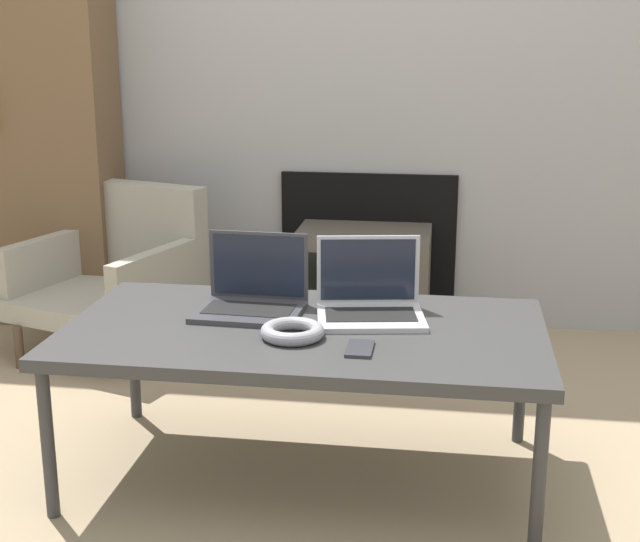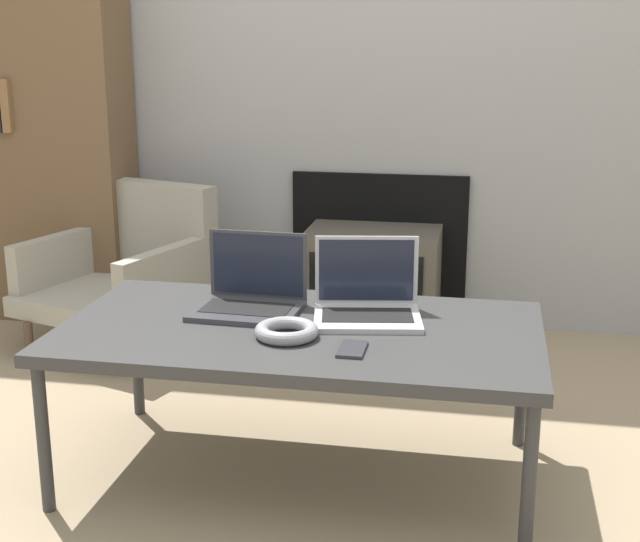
# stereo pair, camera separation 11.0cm
# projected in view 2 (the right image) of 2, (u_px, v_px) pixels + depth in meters

# --- Properties ---
(ground_plane) EXTENTS (14.00, 14.00, 0.00)m
(ground_plane) POSITION_uv_depth(u_px,v_px,m) (287.00, 505.00, 2.47)
(ground_plane) COLOR #998466
(wall_back) EXTENTS (7.00, 0.08, 2.60)m
(wall_back) POSITION_uv_depth(u_px,v_px,m) (375.00, 27.00, 3.74)
(wall_back) COLOR #999999
(wall_back) RESTS_ON ground_plane
(table) EXTENTS (1.35, 0.73, 0.46)m
(table) POSITION_uv_depth(u_px,v_px,m) (300.00, 337.00, 2.53)
(table) COLOR #333333
(table) RESTS_ON ground_plane
(laptop_left) EXTENTS (0.32, 0.26, 0.22)m
(laptop_left) POSITION_uv_depth(u_px,v_px,m) (251.00, 294.00, 2.66)
(laptop_left) COLOR #38383D
(laptop_left) RESTS_ON table
(laptop_right) EXTENTS (0.34, 0.30, 0.22)m
(laptop_right) POSITION_uv_depth(u_px,v_px,m) (367.00, 301.00, 2.60)
(laptop_right) COLOR #B2B2B7
(laptop_right) RESTS_ON table
(headphones) EXTENTS (0.17, 0.17, 0.04)m
(headphones) POSITION_uv_depth(u_px,v_px,m) (287.00, 331.00, 2.42)
(headphones) COLOR gray
(headphones) RESTS_ON table
(phone) EXTENTS (0.07, 0.12, 0.01)m
(phone) POSITION_uv_depth(u_px,v_px,m) (352.00, 349.00, 2.33)
(phone) COLOR #333338
(phone) RESTS_ON table
(tv) EXTENTS (0.56, 0.41, 0.46)m
(tv) POSITION_uv_depth(u_px,v_px,m) (372.00, 285.00, 3.77)
(tv) COLOR #4C473D
(tv) RESTS_ON ground_plane
(armchair) EXTENTS (0.77, 0.79, 0.65)m
(armchair) POSITION_uv_depth(u_px,v_px,m) (129.00, 266.00, 3.72)
(armchair) COLOR gray
(armchair) RESTS_ON ground_plane
(bookshelf) EXTENTS (0.66, 0.32, 1.55)m
(bookshelf) POSITION_uv_depth(u_px,v_px,m) (54.00, 147.00, 3.94)
(bookshelf) COLOR brown
(bookshelf) RESTS_ON ground_plane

